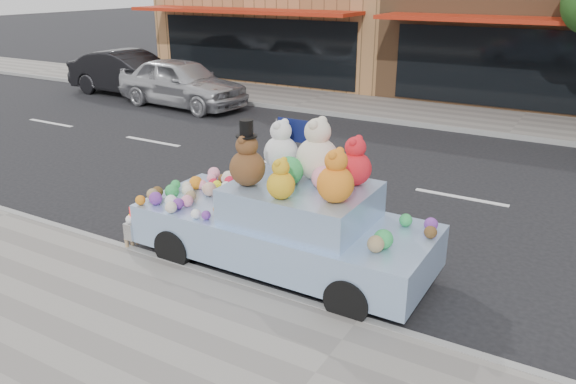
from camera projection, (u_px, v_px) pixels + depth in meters
The scene contains 7 objects.
ground at pixel (461, 198), 10.94m from camera, with size 120.00×120.00×0.00m, color black.
far_sidewalk at pixel (518, 124), 16.17m from camera, with size 60.00×3.00×0.12m, color gray.
near_kerb at pixel (359, 322), 6.87m from camera, with size 60.00×0.12×0.13m, color gray.
far_kerb at pixel (508, 136), 14.96m from camera, with size 60.00×0.12×0.13m, color gray.
car_silver at pixel (182, 82), 18.43m from camera, with size 1.88×4.66×1.59m, color #BBBBC0.
car_dark at pixel (130, 73), 20.31m from camera, with size 1.66×4.77×1.57m, color black.
art_car at pixel (285, 217), 8.00m from camera, with size 4.50×1.80×2.26m.
Camera 1 is at (2.17, -10.50, 4.01)m, focal length 35.00 mm.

